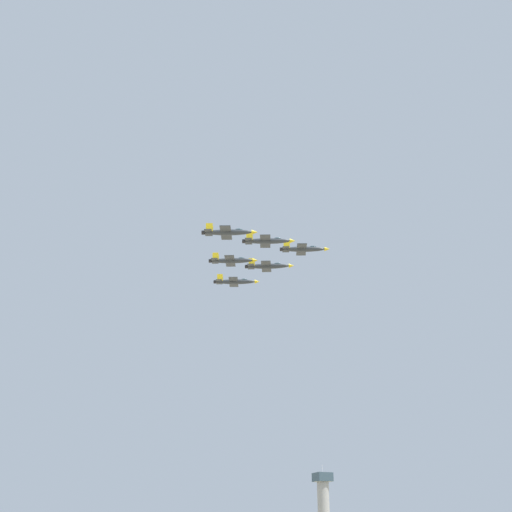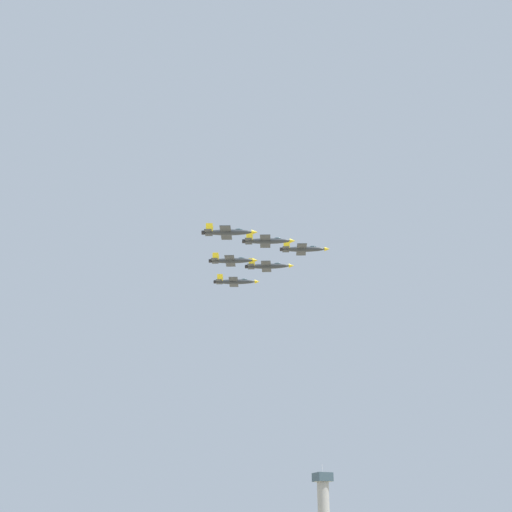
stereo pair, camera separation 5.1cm
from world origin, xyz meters
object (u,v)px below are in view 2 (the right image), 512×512
object	(u,v)px
control_tower	(324,511)
jet_slot_rear	(232,260)
jet_left_wingman	(268,266)
jet_right_wingman	(268,241)
jet_left_outer	(236,282)
jet_lead	(304,249)
jet_right_outer	(228,232)

from	to	relation	value
control_tower	jet_slot_rear	world-z (taller)	jet_slot_rear
control_tower	jet_slot_rear	bearing A→B (deg)	111.42
control_tower	jet_slot_rear	xyz separation A→B (m)	(-17.44, 44.45, 85.72)
jet_left_wingman	jet_right_wingman	xyz separation A→B (m)	(-20.33, 9.64, 0.68)
jet_left_wingman	jet_slot_rear	size ratio (longest dim) A/B	1.03
control_tower	jet_right_wingman	size ratio (longest dim) A/B	1.81
jet_slot_rear	jet_left_outer	bearing A→B (deg)	90.13
jet_lead	jet_right_outer	bearing A→B (deg)	-140.31
jet_right_outer	jet_slot_rear	distance (m)	22.54
jet_left_wingman	jet_slot_rear	bearing A→B (deg)	-138.52
jet_right_wingman	jet_right_outer	size ratio (longest dim) A/B	0.99
control_tower	jet_lead	distance (m)	96.69
jet_right_outer	jet_slot_rear	xyz separation A→B (m)	(20.33, -9.64, -1.26)
jet_right_outer	jet_right_wingman	bearing A→B (deg)	39.89
jet_left_wingman	jet_right_outer	world-z (taller)	jet_left_wingman
jet_lead	jet_right_outer	size ratio (longest dim) A/B	0.97
jet_right_outer	control_tower	bearing A→B (deg)	59.81
jet_left_wingman	jet_slot_rear	world-z (taller)	jet_left_wingman
jet_left_outer	jet_right_outer	world-z (taller)	jet_right_outer
jet_left_wingman	jet_right_wingman	bearing A→B (deg)	-88.88
control_tower	jet_slot_rear	distance (m)	98.12
jet_lead	jet_slot_rear	distance (m)	26.82
jet_left_wingman	jet_right_outer	size ratio (longest dim) A/B	0.98
control_tower	jet_left_wingman	distance (m)	93.01
jet_left_wingman	jet_left_outer	xyz separation A→B (m)	(15.84, 7.14, -2.06)
jet_lead	jet_left_wingman	bearing A→B (deg)	138.96
jet_right_outer	jet_left_wingman	bearing A→B (deg)	68.11
jet_lead	jet_left_wingman	xyz separation A→B (m)	(15.83, 7.14, -2.15)
jet_right_wingman	jet_right_outer	distance (m)	17.44
jet_lead	jet_right_outer	world-z (taller)	jet_lead
jet_slot_rear	jet_lead	bearing A→B (deg)	0.13
jet_right_wingman	jet_left_outer	bearing A→B (deg)	110.76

